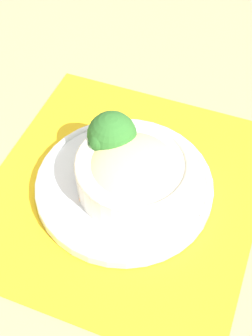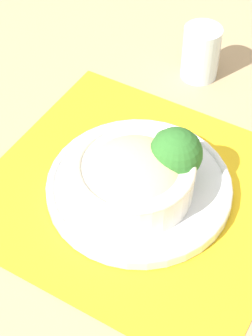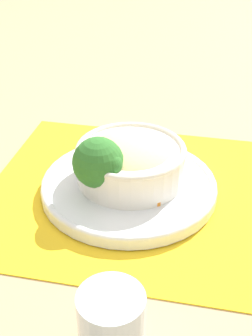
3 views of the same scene
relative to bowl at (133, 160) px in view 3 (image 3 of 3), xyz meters
name	(u,v)px [view 3 (image 3 of 3)]	position (x,y,z in m)	size (l,w,h in m)	color
ground_plane	(129,193)	(0.00, 0.01, -0.05)	(4.00, 4.00, 0.00)	tan
placemat	(129,192)	(0.00, 0.01, -0.05)	(0.46, 0.42, 0.00)	yellow
plate	(129,185)	(0.00, 0.01, -0.04)	(0.28, 0.28, 0.02)	silver
bowl	(133,160)	(0.00, 0.00, 0.00)	(0.17, 0.17, 0.07)	silver
broccoli_floret	(99,163)	(0.04, 0.05, 0.02)	(0.08, 0.08, 0.09)	#84AD5B
carrot_slice_near	(151,196)	(-0.04, 0.05, -0.03)	(0.05, 0.05, 0.01)	orange
carrot_slice_middle	(158,191)	(-0.05, 0.03, -0.03)	(0.05, 0.05, 0.01)	orange
carrot_slice_far	(161,186)	(-0.05, 0.02, -0.03)	(0.05, 0.05, 0.01)	orange
water_glass	(112,335)	(-0.04, 0.32, -0.01)	(0.07, 0.07, 0.10)	silver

